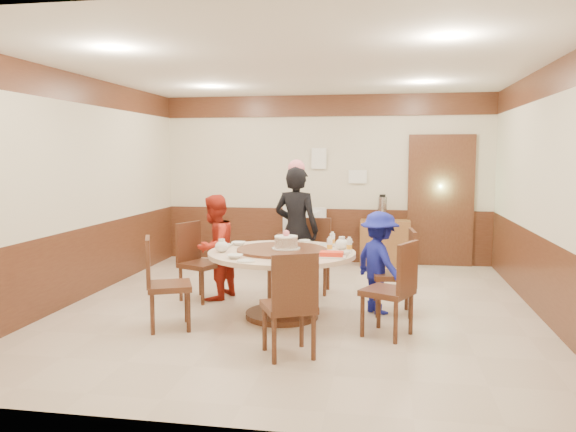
% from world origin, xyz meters
% --- Properties ---
extents(room, '(6.00, 6.04, 2.84)m').
position_xyz_m(room, '(0.01, 0.01, 1.08)').
color(room, beige).
rests_on(room, ground).
extents(banquet_table, '(1.63, 1.63, 0.78)m').
position_xyz_m(banquet_table, '(-0.11, -0.42, 0.53)').
color(banquet_table, '#4A2617').
rests_on(banquet_table, ground).
extents(chair_0, '(0.48, 0.47, 0.97)m').
position_xyz_m(chair_0, '(1.13, -0.07, 0.30)').
color(chair_0, '#4A2617').
rests_on(chair_0, ground).
extents(chair_1, '(0.45, 0.46, 0.97)m').
position_xyz_m(chair_1, '(0.08, 0.81, 0.30)').
color(chair_1, '#4A2617').
rests_on(chair_1, ground).
extents(chair_2, '(0.58, 0.58, 0.97)m').
position_xyz_m(chair_2, '(-1.27, 0.16, 0.30)').
color(chair_2, '#4A2617').
rests_on(chair_2, ground).
extents(chair_3, '(0.58, 0.58, 0.97)m').
position_xyz_m(chair_3, '(-1.22, -1.02, 0.30)').
color(chair_3, '#4A2617').
rests_on(chair_3, ground).
extents(chair_4, '(0.59, 0.59, 0.97)m').
position_xyz_m(chair_4, '(0.17, -1.61, 0.30)').
color(chair_4, '#4A2617').
rests_on(chair_4, ground).
extents(chair_5, '(0.59, 0.59, 0.97)m').
position_xyz_m(chair_5, '(1.06, -0.88, 0.30)').
color(chair_5, '#4A2617').
rests_on(chair_5, ground).
extents(person_standing, '(0.68, 0.53, 1.66)m').
position_xyz_m(person_standing, '(-0.14, 0.76, 0.83)').
color(person_standing, black).
rests_on(person_standing, ground).
extents(person_red, '(0.65, 0.75, 1.32)m').
position_xyz_m(person_red, '(-1.10, 0.24, 0.66)').
color(person_red, '#B12617').
rests_on(person_red, ground).
extents(person_blue, '(0.81, 0.87, 1.17)m').
position_xyz_m(person_blue, '(0.95, -0.05, 0.59)').
color(person_blue, navy).
rests_on(person_blue, ground).
extents(birthday_cake, '(0.32, 0.32, 0.21)m').
position_xyz_m(birthday_cake, '(-0.07, -0.42, 0.85)').
color(birthday_cake, white).
rests_on(birthday_cake, banquet_table).
extents(teapot_left, '(0.17, 0.15, 0.13)m').
position_xyz_m(teapot_left, '(-0.76, -0.58, 0.81)').
color(teapot_left, white).
rests_on(teapot_left, banquet_table).
extents(teapot_right, '(0.17, 0.15, 0.13)m').
position_xyz_m(teapot_right, '(0.53, -0.18, 0.81)').
color(teapot_right, white).
rests_on(teapot_right, banquet_table).
extents(bowl_0, '(0.17, 0.17, 0.04)m').
position_xyz_m(bowl_0, '(-0.70, -0.10, 0.77)').
color(bowl_0, white).
rests_on(bowl_0, banquet_table).
extents(bowl_1, '(0.14, 0.14, 0.04)m').
position_xyz_m(bowl_1, '(0.27, -0.99, 0.77)').
color(bowl_1, white).
rests_on(bowl_1, banquet_table).
extents(bowl_2, '(0.16, 0.16, 0.04)m').
position_xyz_m(bowl_2, '(-0.51, -0.92, 0.77)').
color(bowl_2, white).
rests_on(bowl_2, banquet_table).
extents(bowl_3, '(0.15, 0.15, 0.05)m').
position_xyz_m(bowl_3, '(0.57, -0.57, 0.77)').
color(bowl_3, white).
rests_on(bowl_3, banquet_table).
extents(bowl_4, '(0.16, 0.16, 0.04)m').
position_xyz_m(bowl_4, '(-0.83, -0.29, 0.77)').
color(bowl_4, white).
rests_on(bowl_4, banquet_table).
extents(bowl_5, '(0.14, 0.14, 0.04)m').
position_xyz_m(bowl_5, '(0.06, 0.16, 0.77)').
color(bowl_5, white).
rests_on(bowl_5, banquet_table).
extents(saucer_near, '(0.18, 0.18, 0.01)m').
position_xyz_m(saucer_near, '(-0.36, -1.07, 0.76)').
color(saucer_near, white).
rests_on(saucer_near, banquet_table).
extents(saucer_far, '(0.18, 0.18, 0.01)m').
position_xyz_m(saucer_far, '(0.34, 0.08, 0.76)').
color(saucer_far, white).
rests_on(saucer_far, banquet_table).
extents(shrimp_platter, '(0.30, 0.20, 0.06)m').
position_xyz_m(shrimp_platter, '(0.47, -0.71, 0.78)').
color(shrimp_platter, white).
rests_on(shrimp_platter, banquet_table).
extents(bottle_0, '(0.06, 0.06, 0.16)m').
position_xyz_m(bottle_0, '(0.42, -0.44, 0.83)').
color(bottle_0, white).
rests_on(bottle_0, banquet_table).
extents(bottle_1, '(0.06, 0.06, 0.16)m').
position_xyz_m(bottle_1, '(0.63, -0.42, 0.83)').
color(bottle_1, white).
rests_on(bottle_1, banquet_table).
extents(bottle_2, '(0.06, 0.06, 0.16)m').
position_xyz_m(bottle_2, '(0.41, -0.04, 0.83)').
color(bottle_2, white).
rests_on(bottle_2, banquet_table).
extents(tv_stand, '(0.85, 0.45, 0.50)m').
position_xyz_m(tv_stand, '(-0.34, 2.75, 0.25)').
color(tv_stand, '#4A2617').
rests_on(tv_stand, ground).
extents(television, '(0.77, 0.25, 0.44)m').
position_xyz_m(television, '(-0.34, 2.75, 0.72)').
color(television, gray).
rests_on(television, tv_stand).
extents(side_cabinet, '(0.80, 0.40, 0.75)m').
position_xyz_m(side_cabinet, '(1.02, 2.78, 0.38)').
color(side_cabinet, brown).
rests_on(side_cabinet, ground).
extents(thermos, '(0.15, 0.15, 0.38)m').
position_xyz_m(thermos, '(0.97, 2.78, 0.94)').
color(thermos, silver).
rests_on(thermos, side_cabinet).
extents(notice_left, '(0.25, 0.00, 0.35)m').
position_xyz_m(notice_left, '(-0.10, 2.96, 1.75)').
color(notice_left, white).
rests_on(notice_left, room).
extents(notice_right, '(0.30, 0.00, 0.22)m').
position_xyz_m(notice_right, '(0.55, 2.96, 1.45)').
color(notice_right, white).
rests_on(notice_right, room).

